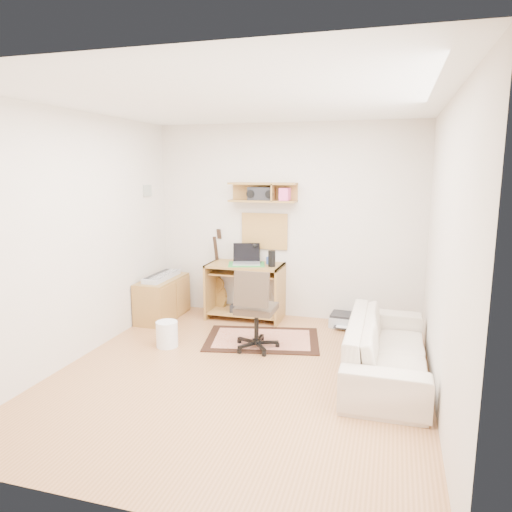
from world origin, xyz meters
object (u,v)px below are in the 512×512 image
(desk, at_px, (245,291))
(task_chair, at_px, (256,309))
(printer, at_px, (347,320))
(cabinet, at_px, (162,298))
(sofa, at_px, (387,339))

(desk, xyz_separation_m, task_chair, (0.45, -1.03, 0.10))
(printer, bearing_deg, cabinet, -168.46)
(desk, distance_m, cabinet, 1.13)
(cabinet, xyz_separation_m, printer, (2.44, 0.35, -0.19))
(task_chair, bearing_deg, cabinet, 154.62)
(cabinet, bearing_deg, printer, 8.26)
(printer, height_order, sofa, sofa)
(task_chair, xyz_separation_m, cabinet, (-1.54, 0.72, -0.20))
(sofa, bearing_deg, desk, 54.76)
(cabinet, distance_m, sofa, 3.13)
(cabinet, bearing_deg, desk, 16.04)
(task_chair, distance_m, printer, 1.45)
(desk, distance_m, task_chair, 1.13)
(task_chair, height_order, sofa, task_chair)
(task_chair, xyz_separation_m, sofa, (1.42, -0.30, -0.10))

